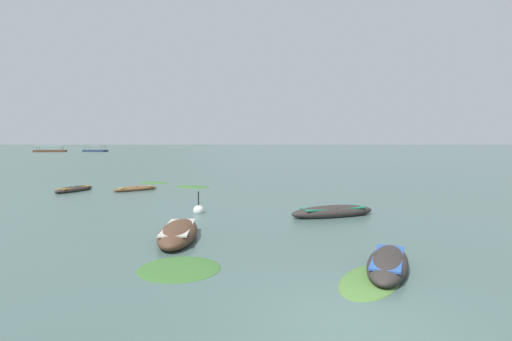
{
  "coord_description": "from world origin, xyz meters",
  "views": [
    {
      "loc": [
        -2.77,
        -6.09,
        3.19
      ],
      "look_at": [
        2.63,
        25.44,
        0.89
      ],
      "focal_mm": 26.48,
      "sensor_mm": 36.0,
      "label": 1
    }
  ],
  "objects_px": {
    "rowboat_1": "(136,189)",
    "ferry_0": "(95,151)",
    "rowboat_5": "(388,264)",
    "mooring_buoy": "(199,210)",
    "ferry_1": "(50,151)",
    "rowboat_2": "(74,189)",
    "rowboat_7": "(178,233)",
    "rowboat_8": "(333,212)"
  },
  "relations": [
    {
      "from": "rowboat_1",
      "to": "ferry_0",
      "type": "height_order",
      "value": "ferry_0"
    },
    {
      "from": "rowboat_5",
      "to": "mooring_buoy",
      "type": "relative_size",
      "value": 2.74
    },
    {
      "from": "ferry_1",
      "to": "mooring_buoy",
      "type": "xyz_separation_m",
      "value": [
        52.75,
        -135.87,
        -0.33
      ]
    },
    {
      "from": "rowboat_2",
      "to": "rowboat_7",
      "type": "bearing_deg",
      "value": -62.6
    },
    {
      "from": "rowboat_8",
      "to": "ferry_1",
      "type": "relative_size",
      "value": 0.36
    },
    {
      "from": "rowboat_5",
      "to": "rowboat_7",
      "type": "xyz_separation_m",
      "value": [
        -5.3,
        4.05,
        0.03
      ]
    },
    {
      "from": "ferry_0",
      "to": "rowboat_1",
      "type": "bearing_deg",
      "value": -75.56
    },
    {
      "from": "rowboat_5",
      "to": "rowboat_7",
      "type": "distance_m",
      "value": 6.67
    },
    {
      "from": "rowboat_7",
      "to": "mooring_buoy",
      "type": "distance_m",
      "value": 4.8
    },
    {
      "from": "rowboat_7",
      "to": "ferry_1",
      "type": "height_order",
      "value": "ferry_1"
    },
    {
      "from": "ferry_0",
      "to": "mooring_buoy",
      "type": "distance_m",
      "value": 140.92
    },
    {
      "from": "rowboat_2",
      "to": "rowboat_8",
      "type": "relative_size",
      "value": 0.77
    },
    {
      "from": "rowboat_2",
      "to": "mooring_buoy",
      "type": "bearing_deg",
      "value": -49.18
    },
    {
      "from": "rowboat_8",
      "to": "rowboat_1",
      "type": "bearing_deg",
      "value": 132.26
    },
    {
      "from": "rowboat_5",
      "to": "ferry_1",
      "type": "relative_size",
      "value": 0.28
    },
    {
      "from": "rowboat_1",
      "to": "rowboat_7",
      "type": "xyz_separation_m",
      "value": [
        3.3,
        -13.81,
        0.08
      ]
    },
    {
      "from": "rowboat_2",
      "to": "rowboat_7",
      "type": "height_order",
      "value": "rowboat_7"
    },
    {
      "from": "rowboat_7",
      "to": "rowboat_8",
      "type": "relative_size",
      "value": 0.92
    },
    {
      "from": "rowboat_2",
      "to": "ferry_0",
      "type": "bearing_deg",
      "value": 102.76
    },
    {
      "from": "rowboat_7",
      "to": "ferry_0",
      "type": "height_order",
      "value": "ferry_0"
    },
    {
      "from": "rowboat_5",
      "to": "rowboat_8",
      "type": "xyz_separation_m",
      "value": [
        1.26,
        7.0,
        0.01
      ]
    },
    {
      "from": "ferry_0",
      "to": "ferry_1",
      "type": "height_order",
      "value": "same"
    },
    {
      "from": "rowboat_8",
      "to": "rowboat_2",
      "type": "bearing_deg",
      "value": 141.27
    },
    {
      "from": "rowboat_1",
      "to": "ferry_1",
      "type": "xyz_separation_m",
      "value": [
        -48.69,
        126.81,
        0.32
      ]
    },
    {
      "from": "rowboat_2",
      "to": "ferry_1",
      "type": "relative_size",
      "value": 0.28
    },
    {
      "from": "rowboat_7",
      "to": "ferry_0",
      "type": "distance_m",
      "value": 145.32
    },
    {
      "from": "mooring_buoy",
      "to": "rowboat_8",
      "type": "bearing_deg",
      "value": -17.14
    },
    {
      "from": "rowboat_2",
      "to": "rowboat_5",
      "type": "relative_size",
      "value": 0.99
    },
    {
      "from": "rowboat_1",
      "to": "rowboat_5",
      "type": "relative_size",
      "value": 0.96
    },
    {
      "from": "ferry_1",
      "to": "rowboat_2",
      "type": "bearing_deg",
      "value": -70.55
    },
    {
      "from": "rowboat_5",
      "to": "rowboat_7",
      "type": "height_order",
      "value": "rowboat_7"
    },
    {
      "from": "rowboat_7",
      "to": "mooring_buoy",
      "type": "xyz_separation_m",
      "value": [
        0.76,
        4.74,
        -0.1
      ]
    },
    {
      "from": "ferry_1",
      "to": "rowboat_1",
      "type": "bearing_deg",
      "value": -69.0
    },
    {
      "from": "rowboat_5",
      "to": "rowboat_2",
      "type": "bearing_deg",
      "value": 124.81
    },
    {
      "from": "rowboat_1",
      "to": "ferry_0",
      "type": "distance_m",
      "value": 131.12
    },
    {
      "from": "rowboat_2",
      "to": "rowboat_5",
      "type": "distance_m",
      "value": 22.05
    },
    {
      "from": "rowboat_7",
      "to": "ferry_0",
      "type": "relative_size",
      "value": 0.39
    },
    {
      "from": "rowboat_1",
      "to": "mooring_buoy",
      "type": "xyz_separation_m",
      "value": [
        4.06,
        -9.06,
        -0.01
      ]
    },
    {
      "from": "rowboat_1",
      "to": "mooring_buoy",
      "type": "bearing_deg",
      "value": -65.88
    },
    {
      "from": "rowboat_1",
      "to": "rowboat_5",
      "type": "distance_m",
      "value": 19.82
    },
    {
      "from": "rowboat_5",
      "to": "mooring_buoy",
      "type": "xyz_separation_m",
      "value": [
        -4.54,
        8.79,
        -0.06
      ]
    },
    {
      "from": "rowboat_5",
      "to": "rowboat_1",
      "type": "bearing_deg",
      "value": 115.73
    }
  ]
}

